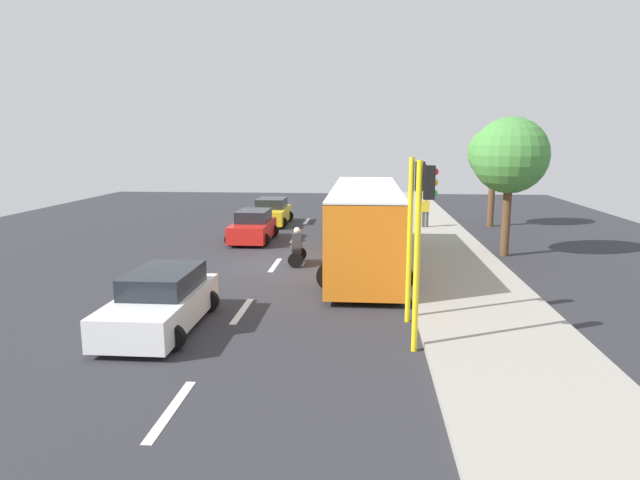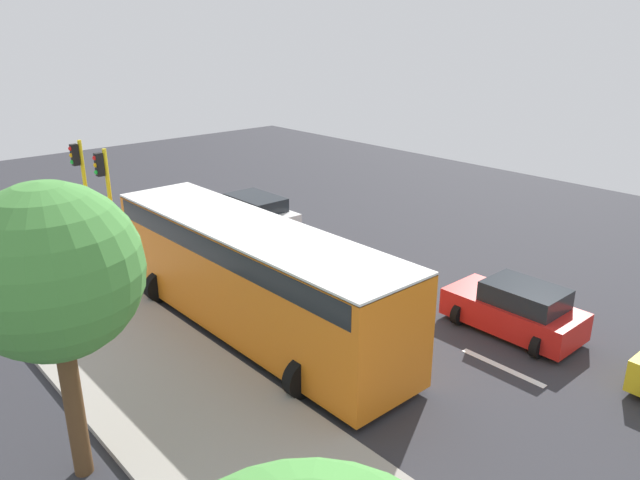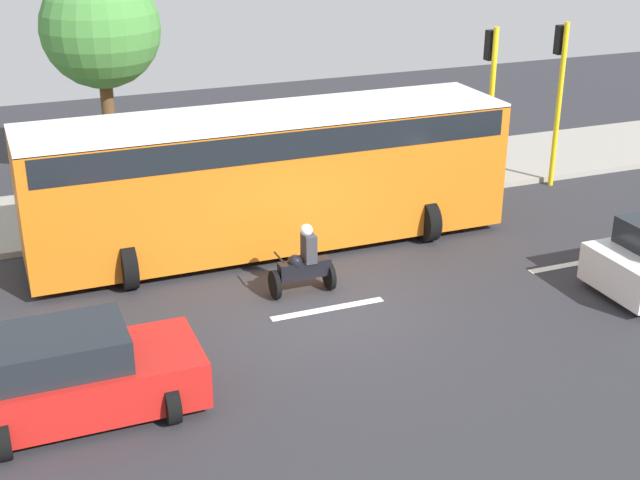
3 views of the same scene
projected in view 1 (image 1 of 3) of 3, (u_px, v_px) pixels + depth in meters
The scene contains 17 objects.
ground_plane at pixel (275, 266), 21.99m from camera, with size 40.00×60.00×0.10m, color #2D2D33.
sidewalk at pixel (453, 267), 21.41m from camera, with size 4.00×60.00×0.15m, color #9E998E.
lane_stripe_far_north at pixel (171, 410), 10.21m from camera, with size 0.20×2.40×0.01m, color white.
lane_stripe_north at pixel (242, 311), 16.09m from camera, with size 0.20×2.40×0.01m, color white.
lane_stripe_mid at pixel (275, 265), 21.98m from camera, with size 0.20×2.40×0.01m, color white.
lane_stripe_south at pixel (294, 239), 27.86m from camera, with size 0.20×2.40×0.01m, color white.
lane_stripe_far_south at pixel (307, 221), 33.74m from camera, with size 0.20×2.40×0.01m, color white.
car_white at pixel (161, 302), 14.58m from camera, with size 2.33×4.58×1.52m.
car_yellow_cab at pixel (271, 212), 32.47m from camera, with size 2.32×4.02×1.52m.
car_red at pixel (253, 227), 27.02m from camera, with size 2.17×3.84×1.52m.
city_bus at pixel (365, 221), 21.35m from camera, with size 3.20×11.00×3.16m.
motorcycle at pixel (297, 249), 21.97m from camera, with size 0.60×1.30×1.53m.
pedestrian_near_signal at pixel (425, 211), 30.48m from camera, with size 0.40×0.24×1.69m.
traffic_light_corner at pixel (414, 216), 14.65m from camera, with size 0.49×0.24×4.50m.
traffic_light_midblock at pixel (422, 229), 12.54m from camera, with size 0.49×0.24×4.50m.
street_tree_center at pixel (494, 154), 31.06m from camera, with size 2.95×2.95×5.68m.
street_tree_north at pixel (510, 156), 23.02m from camera, with size 3.19×3.19×5.90m.
Camera 1 is at (3.53, -21.22, 4.95)m, focal length 30.90 mm.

